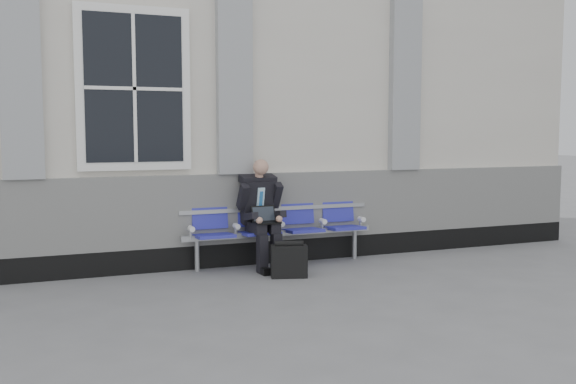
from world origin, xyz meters
name	(u,v)px	position (x,y,z in m)	size (l,w,h in m)	color
ground	(124,306)	(0.00, 0.00, 0.00)	(70.00, 70.00, 0.00)	slate
station_building	(88,99)	(-0.02, 3.47, 2.22)	(14.40, 4.40, 4.49)	beige
bench	(279,223)	(2.16, 1.32, 0.55)	(2.60, 0.47, 0.91)	#9EA0A3
businessman	(261,209)	(1.86, 1.19, 0.76)	(0.56, 0.76, 1.39)	black
briefcase	(289,261)	(2.00, 0.58, 0.20)	(0.46, 0.29, 0.44)	black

